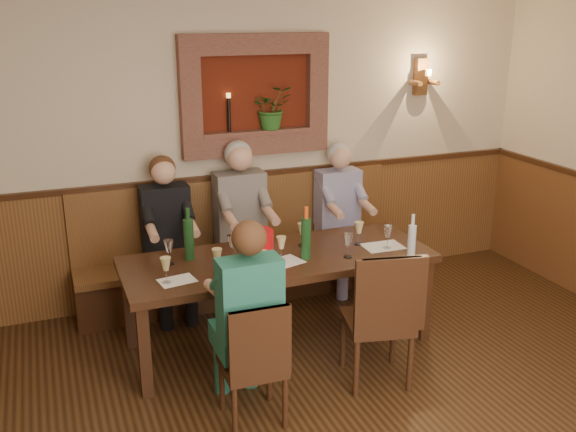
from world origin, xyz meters
The scene contains 30 objects.
room_shell centered at (0.00, 0.00, 1.89)m, with size 6.04×6.04×2.82m.
wainscoting centered at (0.00, 0.00, 0.59)m, with size 6.02×6.02×1.15m.
wall_niche centered at (0.24, 2.94, 1.81)m, with size 1.36×0.30×1.06m.
wall_sconce centered at (1.90, 2.93, 1.94)m, with size 0.25×0.20×0.35m.
dining_table centered at (0.00, 1.85, 0.68)m, with size 2.40×0.90×0.75m.
bench centered at (0.00, 2.79, 0.33)m, with size 3.00×0.45×1.11m.
chair_near_left centered at (-0.52, 0.94, 0.25)m, with size 0.40×0.40×0.88m.
chair_near_right centered at (0.46, 1.08, 0.30)m, with size 0.54×0.54×1.02m.
person_bench_left centered at (-0.69, 2.69, 0.58)m, with size 0.41×0.51×1.41m.
person_bench_mid centered at (-0.02, 2.69, 0.62)m, with size 0.45×0.55×1.49m.
person_bench_right centered at (0.95, 2.69, 0.58)m, with size 0.41×0.50×1.40m.
person_chair_front centered at (-0.52, 1.07, 0.56)m, with size 0.40×0.49×1.37m.
spittoon_bucket centered at (-0.22, 1.72, 0.89)m, with size 0.25×0.25×0.28m, color red.
wine_bottle_green_a centered at (0.18, 1.73, 0.92)m, with size 0.10×0.10×0.41m.
wine_bottle_green_b centered at (-0.65, 2.04, 0.92)m, with size 0.09×0.09×0.41m.
water_bottle centered at (0.95, 1.46, 0.89)m, with size 0.07×0.07×0.34m.
tasting_sheet_a centered at (-0.83, 1.67, 0.75)m, with size 0.25×0.18×0.00m, color white.
tasting_sheet_b centered at (-0.01, 1.71, 0.75)m, with size 0.29×0.21×0.00m, color white.
tasting_sheet_c centered at (0.86, 1.74, 0.75)m, with size 0.32×0.23×0.00m, color white.
tasting_sheet_d centered at (-0.36, 1.57, 0.75)m, with size 0.26×0.19×0.00m, color white.
wine_glass_0 centered at (-0.24, 1.52, 0.85)m, with size 0.08×0.08×0.19m, color #D9CA81, non-canonical shape.
wine_glass_1 centered at (0.70, 1.86, 0.85)m, with size 0.08×0.08×0.19m, color #D9CA81, non-canonical shape.
wine_glass_2 centered at (0.87, 1.69, 0.85)m, with size 0.08×0.08×0.19m, color white, non-canonical shape.
wine_glass_3 centered at (-0.91, 1.65, 0.85)m, with size 0.08×0.08×0.19m, color #D9CA81, non-canonical shape.
wine_glass_4 centered at (-0.82, 1.99, 0.85)m, with size 0.08×0.08×0.19m, color white, non-canonical shape.
wine_glass_5 centered at (-0.01, 1.76, 0.85)m, with size 0.08×0.08×0.19m, color #D9CA81, non-canonical shape.
wine_glass_6 centered at (0.26, 1.99, 0.85)m, with size 0.08×0.08×0.19m, color #D9CA81, non-canonical shape.
wine_glass_7 centered at (-0.53, 1.69, 0.85)m, with size 0.08×0.08×0.19m, color #D9CA81, non-canonical shape.
wine_glass_8 centered at (-0.35, 1.93, 0.85)m, with size 0.08×0.08×0.19m, color white, non-canonical shape.
wine_glass_9 centered at (0.49, 1.63, 0.85)m, with size 0.08×0.08×0.19m, color white, non-canonical shape.
Camera 1 is at (-1.62, -2.50, 2.57)m, focal length 40.00 mm.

